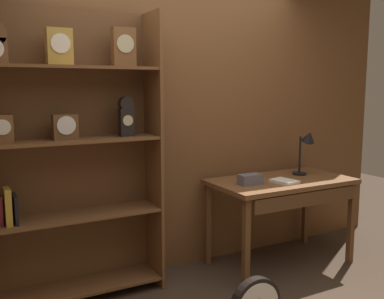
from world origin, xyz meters
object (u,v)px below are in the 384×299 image
at_px(workbench, 283,190).
at_px(bookshelf, 61,155).
at_px(open_repair_manual, 284,181).
at_px(desk_lamp, 307,145).
at_px(toolbox_small, 250,179).

bearing_deg(workbench, bookshelf, 172.16).
height_order(workbench, open_repair_manual, open_repair_manual).
relative_size(workbench, desk_lamp, 2.94).
relative_size(desk_lamp, toolbox_small, 2.18).
distance_m(workbench, toolbox_small, 0.40).
xyz_separation_m(toolbox_small, open_repair_manual, (0.30, -0.09, -0.03)).
xyz_separation_m(bookshelf, desk_lamp, (2.22, -0.19, -0.04)).
height_order(bookshelf, desk_lamp, bookshelf).
height_order(bookshelf, toolbox_small, bookshelf).
bearing_deg(toolbox_small, desk_lamp, 6.94).
xyz_separation_m(desk_lamp, toolbox_small, (-0.71, -0.09, -0.24)).
distance_m(desk_lamp, open_repair_manual, 0.52).
relative_size(desk_lamp, open_repair_manual, 1.98).
bearing_deg(desk_lamp, toolbox_small, -173.06).
relative_size(bookshelf, desk_lamp, 5.05).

